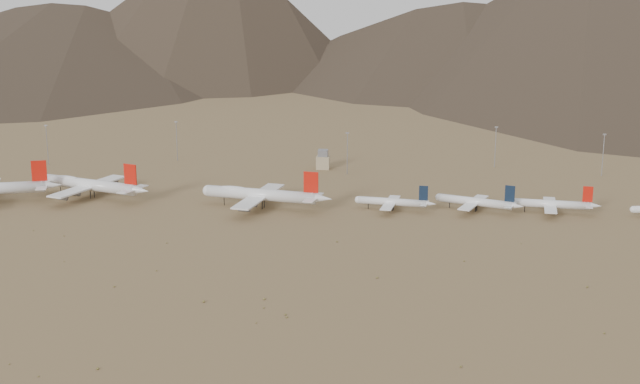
# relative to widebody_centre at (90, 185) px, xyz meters

# --- Properties ---
(ground) EXTENTS (3000.00, 3000.00, 0.00)m
(ground) POSITION_rel_widebody_centre_xyz_m (88.11, -35.64, -7.30)
(ground) COLOR olive
(ground) RESTS_ON ground
(widebody_centre) EXTENTS (68.16, 54.41, 21.17)m
(widebody_centre) POSITION_rel_widebody_centre_xyz_m (0.00, 0.00, 0.00)
(widebody_centre) COLOR white
(widebody_centre) RESTS_ON ground
(widebody_east) EXTENTS (70.13, 54.91, 21.05)m
(widebody_east) POSITION_rel_widebody_centre_xyz_m (95.52, -11.96, -0.04)
(widebody_east) COLOR white
(widebody_east) RESTS_ON ground
(narrowbody_a) EXTENTS (42.00, 30.58, 13.93)m
(narrowbody_a) POSITION_rel_widebody_centre_xyz_m (163.77, -9.78, -2.78)
(narrowbody_a) COLOR white
(narrowbody_a) RESTS_ON ground
(narrowbody_b) EXTENTS (44.16, 33.12, 15.35)m
(narrowbody_b) POSITION_rel_widebody_centre_xyz_m (206.16, -7.13, -2.32)
(narrowbody_b) COLOR white
(narrowbody_b) RESTS_ON ground
(narrowbody_c) EXTENTS (45.05, 32.62, 14.89)m
(narrowbody_c) POSITION_rel_widebody_centre_xyz_m (244.54, -7.24, -2.46)
(narrowbody_c) COLOR white
(narrowbody_c) RESTS_ON ground
(control_tower) EXTENTS (8.00, 8.00, 12.00)m
(control_tower) POSITION_rel_widebody_centre_xyz_m (118.11, 84.36, -1.98)
(control_tower) COLOR tan
(control_tower) RESTS_ON ground
(mast_far_west) EXTENTS (2.00, 0.60, 25.70)m
(mast_far_west) POSITION_rel_widebody_centre_xyz_m (-55.62, 77.58, 6.91)
(mast_far_west) COLOR gray
(mast_far_west) RESTS_ON ground
(mast_west) EXTENTS (2.00, 0.60, 25.70)m
(mast_west) POSITION_rel_widebody_centre_xyz_m (22.01, 99.22, 6.91)
(mast_west) COLOR gray
(mast_west) RESTS_ON ground
(mast_centre) EXTENTS (2.00, 0.60, 25.70)m
(mast_centre) POSITION_rel_widebody_centre_xyz_m (134.11, 70.57, 6.91)
(mast_centre) COLOR gray
(mast_centre) RESTS_ON ground
(mast_east) EXTENTS (2.00, 0.60, 25.70)m
(mast_east) POSITION_rel_widebody_centre_xyz_m (224.48, 100.05, 6.91)
(mast_east) COLOR gray
(mast_east) RESTS_ON ground
(mast_far_east) EXTENTS (2.00, 0.60, 25.70)m
(mast_far_east) POSITION_rel_widebody_centre_xyz_m (286.02, 81.10, 6.91)
(mast_far_east) COLOR gray
(mast_far_east) RESTS_ON ground
(desert_scrub) EXTENTS (400.94, 153.27, 0.96)m
(desert_scrub) POSITION_rel_widebody_centre_xyz_m (74.39, -142.71, -6.98)
(desert_scrub) COLOR olive
(desert_scrub) RESTS_ON ground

